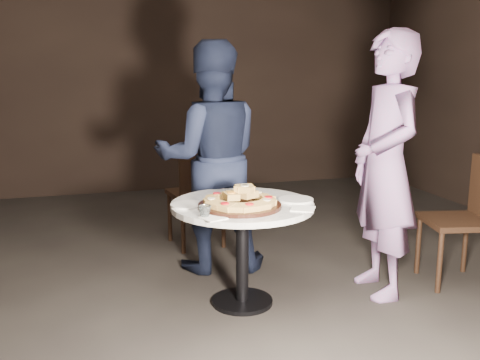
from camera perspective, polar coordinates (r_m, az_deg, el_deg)
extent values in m
plane|color=black|center=(3.32, 0.66, -13.90)|extent=(7.00, 7.00, 0.00)
cylinder|color=black|center=(3.43, 0.24, -12.78)|extent=(0.40, 0.40, 0.03)
cylinder|color=black|center=(3.31, 0.24, -7.88)|extent=(0.08, 0.08, 0.60)
cylinder|color=silver|center=(3.22, 0.25, -2.74)|extent=(0.90, 0.90, 0.03)
cylinder|color=black|center=(3.11, -0.03, -2.74)|extent=(0.52, 0.52, 0.02)
cube|color=#B88F47|center=(3.11, 3.06, -2.21)|extent=(0.09, 0.11, 0.05)
cylinder|color=red|center=(3.10, 3.06, -1.82)|extent=(0.05, 0.05, 0.01)
cube|color=#B88F47|center=(3.17, 2.71, -1.92)|extent=(0.11, 0.12, 0.05)
cube|color=#B88F47|center=(3.22, 1.93, -1.68)|extent=(0.12, 0.13, 0.05)
cylinder|color=beige|center=(3.22, 1.93, -1.31)|extent=(0.06, 0.06, 0.01)
cube|color=#B88F47|center=(3.26, 0.84, -1.54)|extent=(0.13, 0.13, 0.05)
cube|color=#B88F47|center=(3.26, -0.37, -1.52)|extent=(0.12, 0.10, 0.05)
cylinder|color=red|center=(3.26, -0.37, -1.15)|extent=(0.06, 0.06, 0.01)
cube|color=#B88F47|center=(3.24, -1.54, -1.61)|extent=(0.12, 0.11, 0.05)
cube|color=#B88F47|center=(3.20, -2.48, -1.80)|extent=(0.13, 0.12, 0.05)
cylinder|color=red|center=(3.19, -2.48, -1.43)|extent=(0.06, 0.06, 0.01)
cube|color=#B88F47|center=(3.14, -3.03, -2.08)|extent=(0.11, 0.12, 0.05)
cube|color=#B88F47|center=(3.07, -3.08, -2.39)|extent=(0.08, 0.10, 0.05)
cylinder|color=beige|center=(3.06, -3.08, -2.00)|extent=(0.05, 0.05, 0.01)
cube|color=#B88F47|center=(3.01, -2.59, -2.68)|extent=(0.12, 0.13, 0.05)
cube|color=#B88F47|center=(2.96, -1.61, -2.90)|extent=(0.12, 0.13, 0.05)
cylinder|color=red|center=(2.95, -1.62, -2.50)|extent=(0.07, 0.07, 0.01)
cube|color=#B88F47|center=(2.94, -0.33, -3.01)|extent=(0.13, 0.11, 0.05)
cube|color=#B88F47|center=(2.95, 1.02, -2.97)|extent=(0.11, 0.09, 0.05)
cylinder|color=red|center=(2.94, 1.02, -2.56)|extent=(0.05, 0.05, 0.01)
cube|color=#B88F47|center=(2.98, 2.15, -2.79)|extent=(0.12, 0.11, 0.05)
cube|color=#B88F47|center=(3.04, 2.87, -2.52)|extent=(0.13, 0.13, 0.05)
cylinder|color=beige|center=(3.03, 2.87, -2.13)|extent=(0.07, 0.07, 0.01)
cube|color=#B88F47|center=(3.11, 0.88, -1.55)|extent=(0.13, 0.12, 0.04)
cylinder|color=#2D6B1E|center=(3.11, 0.88, -1.16)|extent=(0.06, 0.06, 0.01)
cube|color=#B88F47|center=(3.14, -0.42, -1.43)|extent=(0.11, 0.09, 0.04)
cylinder|color=beige|center=(3.14, -0.42, -1.05)|extent=(0.05, 0.05, 0.01)
cube|color=#B88F47|center=(3.07, -0.95, -1.74)|extent=(0.08, 0.11, 0.04)
cylinder|color=orange|center=(3.07, -0.95, -1.34)|extent=(0.05, 0.05, 0.01)
cube|color=#B88F47|center=(3.11, 0.50, -0.92)|extent=(0.10, 0.08, 0.04)
cylinder|color=beige|center=(3.10, 0.50, -0.53)|extent=(0.05, 0.05, 0.01)
cube|color=#B88F47|center=(3.09, 0.49, -1.01)|extent=(0.13, 0.13, 0.04)
cylinder|color=beige|center=(3.08, 0.49, -0.62)|extent=(0.07, 0.07, 0.01)
cylinder|color=white|center=(3.16, -5.63, -2.66)|extent=(0.21, 0.21, 0.01)
cylinder|color=white|center=(3.28, 5.98, -2.09)|extent=(0.26, 0.26, 0.01)
imported|color=silver|center=(2.90, -3.78, -3.35)|extent=(0.09, 0.09, 0.07)
cube|color=white|center=(2.89, -2.87, -4.07)|extent=(0.15, 0.15, 0.01)
cube|color=white|center=(3.09, 6.73, -3.07)|extent=(0.18, 0.18, 0.01)
cube|color=black|center=(4.40, -4.75, -1.44)|extent=(0.46, 0.46, 0.04)
cube|color=black|center=(4.17, -3.84, 0.88)|extent=(0.41, 0.10, 0.43)
cylinder|color=black|center=(4.67, -3.45, -3.39)|extent=(0.04, 0.04, 0.43)
cylinder|color=black|center=(4.56, -7.51, -3.84)|extent=(0.04, 0.04, 0.43)
cylinder|color=black|center=(4.37, -1.77, -4.47)|extent=(0.04, 0.04, 0.43)
cylinder|color=black|center=(4.25, -6.09, -5.00)|extent=(0.04, 0.04, 0.43)
cube|color=black|center=(3.89, 22.02, -4.10)|extent=(0.48, 0.48, 0.04)
cylinder|color=black|center=(4.03, 18.49, -6.52)|extent=(0.04, 0.04, 0.43)
cylinder|color=black|center=(3.73, 20.54, -8.12)|extent=(0.04, 0.04, 0.43)
cylinder|color=black|center=(4.17, 22.89, -6.21)|extent=(0.04, 0.04, 0.43)
imported|color=black|center=(3.81, -3.20, 2.38)|extent=(0.87, 0.71, 1.63)
imported|color=slate|center=(3.48, 15.26, 1.49)|extent=(0.45, 0.64, 1.68)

